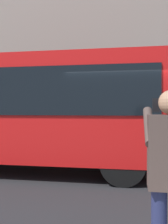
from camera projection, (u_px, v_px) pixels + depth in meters
The scene contains 3 objects.
ground_plane at pixel (124, 176), 6.64m from camera, with size 60.00×60.00×0.00m, color #232326.
building_facade_far at pixel (128, 25), 13.28m from camera, with size 28.00×1.55×12.00m.
red_bus at pixel (15, 109), 7.31m from camera, with size 9.05×2.54×3.08m.
Camera 1 is at (-0.16, 6.70, 1.68)m, focal length 41.96 mm.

